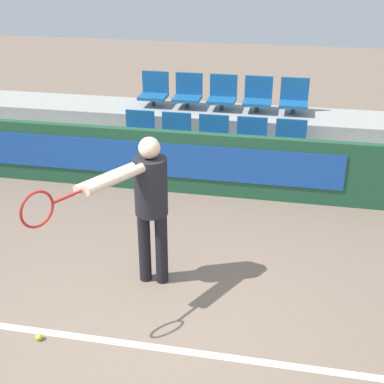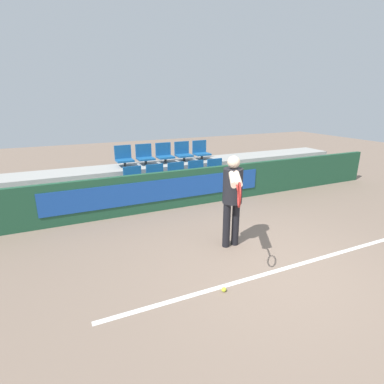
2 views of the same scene
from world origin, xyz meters
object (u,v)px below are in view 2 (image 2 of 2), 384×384
object	(u,v)px
stadium_chair_6	(145,155)
stadium_chair_2	(177,175)
stadium_chair_5	(124,157)
stadium_chair_9	(201,151)
stadium_chair_1	(156,177)
stadium_chair_3	(197,172)
stadium_chair_8	(183,152)
stadium_chair_4	(216,170)
tennis_ball	(224,289)
stadium_chair_7	(164,154)
stadium_chair_0	(134,179)
tennis_player	(233,193)

from	to	relation	value
stadium_chair_6	stadium_chair_2	bearing A→B (deg)	-59.35
stadium_chair_5	stadium_chair_9	distance (m)	2.31
stadium_chair_1	stadium_chair_9	size ratio (longest dim) A/B	1.00
stadium_chair_3	stadium_chair_5	bearing A→B (deg)	150.64
stadium_chair_6	stadium_chair_8	distance (m)	1.15
stadium_chair_1	stadium_chair_2	distance (m)	0.58
stadium_chair_3	stadium_chair_4	bearing A→B (deg)	0.00
stadium_chair_2	stadium_chair_5	xyz separation A→B (m)	(-1.15, 0.97, 0.38)
stadium_chair_6	stadium_chair_9	world-z (taller)	same
stadium_chair_1	stadium_chair_2	xyz separation A→B (m)	(0.58, 0.00, 0.00)
stadium_chair_3	tennis_ball	distance (m)	4.35
stadium_chair_3	stadium_chair_6	xyz separation A→B (m)	(-1.15, 0.97, 0.38)
stadium_chair_2	stadium_chair_7	size ratio (longest dim) A/B	1.00
stadium_chair_4	tennis_ball	distance (m)	4.59
stadium_chair_1	stadium_chair_3	bearing A→B (deg)	0.00
stadium_chair_3	stadium_chair_5	world-z (taller)	stadium_chair_5
stadium_chair_5	stadium_chair_2	bearing A→B (deg)	-40.16
stadium_chair_3	stadium_chair_9	world-z (taller)	stadium_chair_9
stadium_chair_6	stadium_chair_8	bearing A→B (deg)	0.00
stadium_chair_2	stadium_chair_6	bearing A→B (deg)	120.65
stadium_chair_7	stadium_chair_8	world-z (taller)	same
stadium_chair_3	stadium_chair_6	size ratio (longest dim) A/B	1.00
stadium_chair_0	stadium_chair_4	size ratio (longest dim) A/B	1.00
stadium_chair_2	tennis_ball	size ratio (longest dim) A/B	8.29
stadium_chair_6	tennis_player	xyz separation A→B (m)	(0.38, -3.95, 0.00)
stadium_chair_8	stadium_chair_9	distance (m)	0.58
stadium_chair_4	stadium_chair_7	world-z (taller)	stadium_chair_7
stadium_chair_1	tennis_ball	xyz separation A→B (m)	(-0.37, -4.03, -0.59)
stadium_chair_1	stadium_chair_5	world-z (taller)	stadium_chair_5
stadium_chair_7	tennis_player	bearing A→B (deg)	-92.82
stadium_chair_1	tennis_player	world-z (taller)	tennis_player
stadium_chair_0	tennis_player	size ratio (longest dim) A/B	0.34
stadium_chair_8	stadium_chair_9	world-z (taller)	same
stadium_chair_7	stadium_chair_9	xyz separation A→B (m)	(1.15, 0.00, 0.00)
tennis_ball	stadium_chair_2	bearing A→B (deg)	76.75
stadium_chair_1	stadium_chair_6	bearing A→B (deg)	90.00
stadium_chair_9	stadium_chair_8	bearing A→B (deg)	180.00
stadium_chair_2	stadium_chair_3	bearing A→B (deg)	0.00
stadium_chair_9	tennis_player	bearing A→B (deg)	-108.87
stadium_chair_9	tennis_ball	size ratio (longest dim) A/B	8.29
stadium_chair_9	stadium_chair_7	bearing A→B (deg)	180.00
stadium_chair_0	stadium_chair_3	world-z (taller)	same
stadium_chair_4	stadium_chair_9	distance (m)	1.05
stadium_chair_4	tennis_player	distance (m)	3.29
stadium_chair_1	stadium_chair_9	distance (m)	2.02
stadium_chair_5	stadium_chair_6	size ratio (longest dim) A/B	1.00
stadium_chair_3	stadium_chair_9	size ratio (longest dim) A/B	1.00
stadium_chair_0	stadium_chair_9	bearing A→B (deg)	22.88
stadium_chair_3	stadium_chair_6	bearing A→B (deg)	139.84
stadium_chair_4	tennis_player	size ratio (longest dim) A/B	0.34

